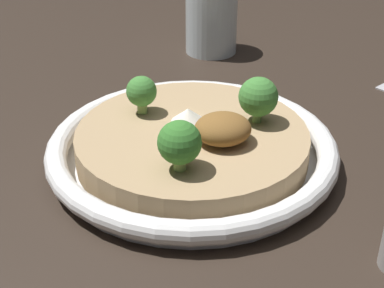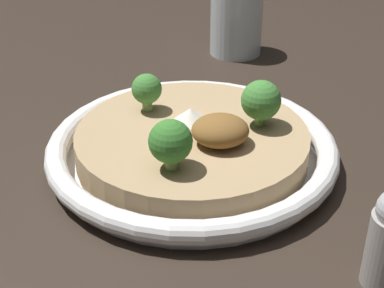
% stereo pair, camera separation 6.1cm
% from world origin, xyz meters
% --- Properties ---
extents(ground_plane, '(6.00, 6.00, 0.00)m').
position_xyz_m(ground_plane, '(0.00, 0.00, 0.00)').
color(ground_plane, '#2D231C').
extents(risotto_bowl, '(0.30, 0.30, 0.04)m').
position_xyz_m(risotto_bowl, '(0.00, 0.00, 0.02)').
color(risotto_bowl, white).
rests_on(risotto_bowl, ground_plane).
extents(cheese_sprinkle, '(0.04, 0.04, 0.02)m').
position_xyz_m(cheese_sprinkle, '(-0.00, -0.02, 0.05)').
color(cheese_sprinkle, white).
rests_on(cheese_sprinkle, risotto_bowl).
extents(crispy_onion_garnish, '(0.06, 0.05, 0.03)m').
position_xyz_m(crispy_onion_garnish, '(-0.03, 0.03, 0.05)').
color(crispy_onion_garnish, brown).
rests_on(crispy_onion_garnish, risotto_bowl).
extents(broccoli_front_right, '(0.03, 0.03, 0.04)m').
position_xyz_m(broccoli_front_right, '(0.05, -0.05, 0.06)').
color(broccoli_front_right, '#84A856').
rests_on(broccoli_front_right, risotto_bowl).
extents(broccoli_back, '(0.04, 0.04, 0.05)m').
position_xyz_m(broccoli_back, '(0.02, 0.07, 0.07)').
color(broccoli_back, '#84A856').
rests_on(broccoli_back, risotto_bowl).
extents(broccoli_left, '(0.04, 0.04, 0.05)m').
position_xyz_m(broccoli_left, '(-0.07, -0.01, 0.07)').
color(broccoli_left, '#668E47').
rests_on(broccoli_left, risotto_bowl).
extents(drinking_glass, '(0.08, 0.08, 0.10)m').
position_xyz_m(drinking_glass, '(-0.09, -0.31, 0.05)').
color(drinking_glass, silver).
rests_on(drinking_glass, ground_plane).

